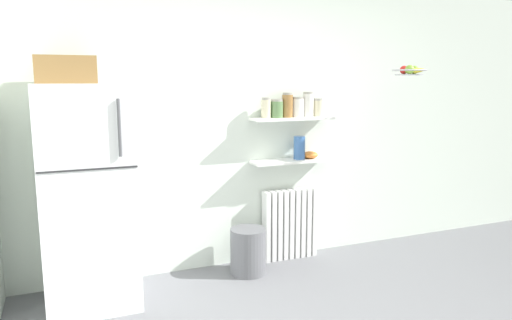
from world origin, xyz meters
The scene contains 15 objects.
back_wall centered at (0.00, 2.05, 1.30)m, with size 7.04×0.10×2.60m, color silver.
refrigerator centered at (-1.55, 1.66, 0.89)m, with size 0.67×0.71×1.89m.
radiator centered at (0.29, 1.92, 0.34)m, with size 0.54×0.12×0.68m.
wall_shelf_lower centered at (0.29, 1.89, 0.96)m, with size 0.79×0.22×0.03m, color white.
wall_shelf_upper centered at (0.29, 1.89, 1.36)m, with size 0.79×0.22×0.03m, color white.
storage_jar_0 centered at (0.02, 1.89, 1.47)m, with size 0.09×0.09×0.19m.
storage_jar_1 centered at (0.13, 1.89, 1.46)m, with size 0.12×0.12×0.17m.
storage_jar_2 centered at (0.24, 1.89, 1.49)m, with size 0.10×0.10×0.23m.
storage_jar_3 centered at (0.35, 1.89, 1.47)m, with size 0.11×0.11×0.19m.
storage_jar_4 centered at (0.45, 1.89, 1.49)m, with size 0.10×0.10×0.23m.
storage_jar_5 centered at (0.56, 1.89, 1.46)m, with size 0.09×0.09×0.17m.
vase centered at (0.37, 1.89, 1.09)m, with size 0.11×0.11×0.22m, color #38609E.
shelf_bowl centered at (0.49, 1.89, 1.01)m, with size 0.15×0.15×0.07m, color orange.
trash_bin centered at (-0.22, 1.72, 0.21)m, with size 0.32×0.32×0.41m, color slate.
hanging_fruit_basket centered at (1.25, 1.45, 1.80)m, with size 0.31×0.31×0.09m.
Camera 1 is at (-1.70, -2.09, 1.72)m, focal length 33.51 mm.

